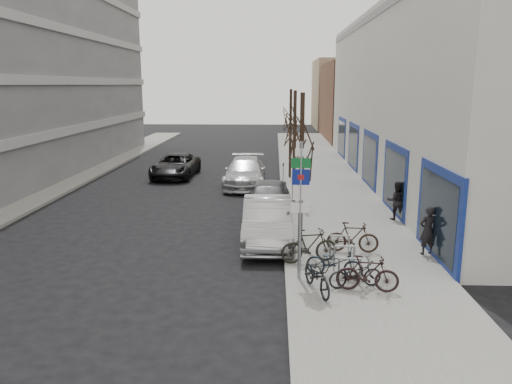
# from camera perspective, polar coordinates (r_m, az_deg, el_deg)

# --- Properties ---
(ground) EXTENTS (120.00, 120.00, 0.00)m
(ground) POSITION_cam_1_polar(r_m,az_deg,el_deg) (15.18, -4.32, -10.17)
(ground) COLOR black
(ground) RESTS_ON ground
(sidewalk_east) EXTENTS (5.00, 70.00, 0.15)m
(sidewalk_east) POSITION_cam_1_polar(r_m,az_deg,el_deg) (24.78, 8.70, -1.23)
(sidewalk_east) COLOR slate
(sidewalk_east) RESTS_ON ground
(sidewalk_west) EXTENTS (3.00, 70.00, 0.15)m
(sidewalk_west) POSITION_cam_1_polar(r_m,az_deg,el_deg) (27.68, -25.11, -0.85)
(sidewalk_west) COLOR slate
(sidewalk_west) RESTS_ON ground
(brick_building_far) EXTENTS (12.00, 14.00, 8.00)m
(brick_building_far) POSITION_cam_1_polar(r_m,az_deg,el_deg) (55.16, 14.25, 9.99)
(brick_building_far) COLOR brown
(brick_building_far) RESTS_ON ground
(tan_building_far) EXTENTS (13.00, 12.00, 9.00)m
(tan_building_far) POSITION_cam_1_polar(r_m,az_deg,el_deg) (69.97, 12.13, 10.89)
(tan_building_far) COLOR #937A5B
(tan_building_far) RESTS_ON ground
(highway_sign_pole) EXTENTS (0.55, 0.10, 4.20)m
(highway_sign_pole) POSITION_cam_1_polar(r_m,az_deg,el_deg) (14.34, 5.09, -1.19)
(highway_sign_pole) COLOR gray
(highway_sign_pole) RESTS_ON ground
(bike_rack) EXTENTS (0.66, 2.26, 0.83)m
(bike_rack) POSITION_cam_1_polar(r_m,az_deg,el_deg) (15.57, 10.04, -7.16)
(bike_rack) COLOR gray
(bike_rack) RESTS_ON sidewalk_east
(tree_near) EXTENTS (1.80, 1.80, 5.50)m
(tree_near) POSITION_cam_1_polar(r_m,az_deg,el_deg) (17.55, 5.28, 6.70)
(tree_near) COLOR black
(tree_near) RESTS_ON ground
(tree_mid) EXTENTS (1.80, 1.80, 5.50)m
(tree_mid) POSITION_cam_1_polar(r_m,az_deg,el_deg) (24.02, 4.46, 8.18)
(tree_mid) COLOR black
(tree_mid) RESTS_ON ground
(tree_far) EXTENTS (1.80, 1.80, 5.50)m
(tree_far) POSITION_cam_1_polar(r_m,az_deg,el_deg) (30.51, 3.98, 9.04)
(tree_far) COLOR black
(tree_far) RESTS_ON ground
(meter_front) EXTENTS (0.10, 0.08, 1.27)m
(meter_front) POSITION_cam_1_polar(r_m,az_deg,el_deg) (17.63, 3.70, -3.80)
(meter_front) COLOR gray
(meter_front) RESTS_ON sidewalk_east
(meter_mid) EXTENTS (0.10, 0.08, 1.27)m
(meter_mid) POSITION_cam_1_polar(r_m,az_deg,el_deg) (22.97, 3.35, -0.02)
(meter_mid) COLOR gray
(meter_mid) RESTS_ON sidewalk_east
(meter_back) EXTENTS (0.10, 0.08, 1.27)m
(meter_back) POSITION_cam_1_polar(r_m,az_deg,el_deg) (28.37, 3.13, 2.33)
(meter_back) COLOR gray
(meter_back) RESTS_ON sidewalk_east
(bike_near_left) EXTENTS (1.04, 1.87, 1.09)m
(bike_near_left) POSITION_cam_1_polar(r_m,az_deg,el_deg) (13.98, 7.04, -9.16)
(bike_near_left) COLOR black
(bike_near_left) RESTS_ON sidewalk_east
(bike_near_right) EXTENTS (1.79, 0.76, 1.05)m
(bike_near_right) POSITION_cam_1_polar(r_m,az_deg,el_deg) (14.24, 12.63, -9.06)
(bike_near_right) COLOR black
(bike_near_right) RESTS_ON sidewalk_east
(bike_mid_curb) EXTENTS (1.79, 1.02, 1.05)m
(bike_mid_curb) POSITION_cam_1_polar(r_m,az_deg,el_deg) (15.10, 8.97, -7.67)
(bike_mid_curb) COLOR black
(bike_mid_curb) RESTS_ON sidewalk_east
(bike_mid_inner) EXTENTS (1.97, 1.00, 1.15)m
(bike_mid_inner) POSITION_cam_1_polar(r_m,az_deg,el_deg) (16.15, 6.11, -6.07)
(bike_mid_inner) COLOR black
(bike_mid_inner) RESTS_ON sidewalk_east
(bike_far_curb) EXTENTS (1.63, 0.84, 0.95)m
(bike_far_curb) POSITION_cam_1_polar(r_m,az_deg,el_deg) (14.46, 11.28, -8.87)
(bike_far_curb) COLOR black
(bike_far_curb) RESTS_ON sidewalk_east
(bike_far_inner) EXTENTS (1.82, 0.71, 1.08)m
(bike_far_inner) POSITION_cam_1_polar(r_m,az_deg,el_deg) (17.34, 10.98, -5.06)
(bike_far_inner) COLOR black
(bike_far_inner) RESTS_ON sidewalk_east
(parked_car_front) EXTENTS (1.83, 5.05, 1.65)m
(parked_car_front) POSITION_cam_1_polar(r_m,az_deg,el_deg) (18.41, 1.30, -3.38)
(parked_car_front) COLOR #B1B1B6
(parked_car_front) RESTS_ON ground
(parked_car_mid) EXTENTS (2.08, 4.76, 1.60)m
(parked_car_mid) POSITION_cam_1_polar(r_m,az_deg,el_deg) (22.18, 1.45, -0.76)
(parked_car_mid) COLOR #45464A
(parked_car_mid) RESTS_ON ground
(parked_car_back) EXTENTS (2.32, 5.62, 1.63)m
(parked_car_back) POSITION_cam_1_polar(r_m,az_deg,el_deg) (28.74, -1.25, 2.27)
(parked_car_back) COLOR #B5B5BA
(parked_car_back) RESTS_ON ground
(lane_car) EXTENTS (2.65, 5.36, 1.46)m
(lane_car) POSITION_cam_1_polar(r_m,az_deg,el_deg) (32.08, -9.19, 3.00)
(lane_car) COLOR black
(lane_car) RESTS_ON ground
(pedestrian_near) EXTENTS (0.70, 0.56, 1.67)m
(pedestrian_near) POSITION_cam_1_polar(r_m,az_deg,el_deg) (17.70, 19.03, -4.18)
(pedestrian_near) COLOR black
(pedestrian_near) RESTS_ON sidewalk_east
(pedestrian_far) EXTENTS (0.64, 0.47, 1.65)m
(pedestrian_far) POSITION_cam_1_polar(r_m,az_deg,el_deg) (21.84, 15.74, -0.94)
(pedestrian_far) COLOR black
(pedestrian_far) RESTS_ON sidewalk_east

